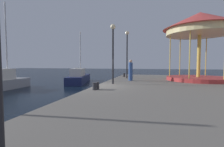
{
  "coord_description": "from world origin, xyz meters",
  "views": [
    {
      "loc": [
        3.4,
        -9.76,
        2.2
      ],
      "look_at": [
        0.29,
        3.33,
        1.38
      ],
      "focal_mm": 25.71,
      "sensor_mm": 36.0,
      "label": 1
    }
  ],
  "objects": [
    {
      "name": "sailboat_grey",
      "position": [
        -8.96,
        1.18,
        0.68
      ],
      "size": [
        2.04,
        5.09,
        7.57
      ],
      "color": "gray",
      "rests_on": "ground"
    },
    {
      "name": "bollard_center",
      "position": [
        0.69,
        7.25,
        1.0
      ],
      "size": [
        0.24,
        0.24,
        0.4
      ],
      "primitive_type": "cylinder",
      "color": "#2D2D33",
      "rests_on": "quay_dock"
    },
    {
      "name": "quay_dock",
      "position": [
        6.8,
        0.0,
        0.4
      ],
      "size": [
        13.59,
        22.35,
        0.8
      ],
      "primitive_type": "cube",
      "color": "slate",
      "rests_on": "ground"
    },
    {
      "name": "bollard_north",
      "position": [
        0.52,
        -1.66,
        1.0
      ],
      "size": [
        0.24,
        0.24,
        0.4
      ],
      "primitive_type": "cylinder",
      "color": "#2D2D33",
      "rests_on": "quay_dock"
    },
    {
      "name": "carousel",
      "position": [
        7.36,
        4.98,
        5.01
      ],
      "size": [
        5.86,
        5.86,
        5.63
      ],
      "color": "#B23333",
      "rests_on": "quay_dock"
    },
    {
      "name": "sailboat_navy",
      "position": [
        -4.63,
        7.37,
        0.63
      ],
      "size": [
        3.21,
        6.62,
        6.06
      ],
      "color": "#19214C",
      "rests_on": "ground"
    },
    {
      "name": "lamp_post_far_end",
      "position": [
        1.24,
        5.59,
        3.86
      ],
      "size": [
        0.36,
        0.36,
        4.51
      ],
      "color": "black",
      "rests_on": "quay_dock"
    },
    {
      "name": "ground_plane",
      "position": [
        0.0,
        0.0,
        0.0
      ],
      "size": [
        120.0,
        120.0,
        0.0
      ],
      "primitive_type": "plane",
      "color": "black"
    },
    {
      "name": "person_by_the_water",
      "position": [
        1.84,
        3.51,
        1.61
      ],
      "size": [
        0.34,
        0.34,
        1.74
      ],
      "color": "#2D4C8C",
      "rests_on": "quay_dock"
    },
    {
      "name": "bollard_south",
      "position": [
        0.57,
        -1.4,
        1.0
      ],
      "size": [
        0.24,
        0.24,
        0.4
      ],
      "primitive_type": "cylinder",
      "color": "#2D2D33",
      "rests_on": "quay_dock"
    },
    {
      "name": "lamp_post_mid_promenade",
      "position": [
        0.89,
        1.12,
        3.64
      ],
      "size": [
        0.36,
        0.36,
        4.12
      ],
      "color": "black",
      "rests_on": "quay_dock"
    }
  ]
}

